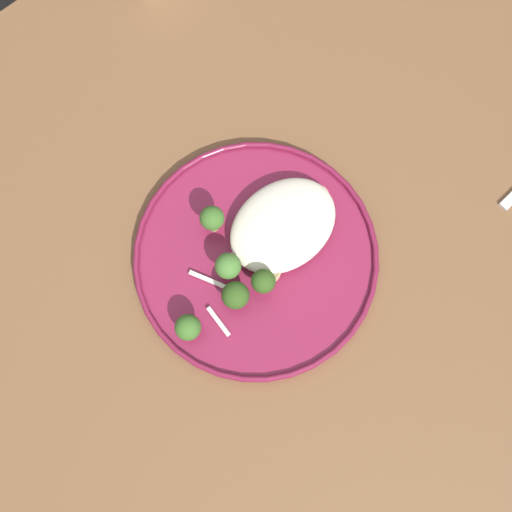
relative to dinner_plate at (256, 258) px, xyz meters
name	(u,v)px	position (x,y,z in m)	size (l,w,h in m)	color
ground	(253,350)	(-0.04, -0.03, -0.75)	(6.00, 6.00, 0.00)	#2D2B28
wooden_dining_table	(250,308)	(-0.04, -0.03, -0.09)	(1.40, 1.00, 0.74)	brown
dinner_plate	(256,258)	(0.00, 0.00, 0.00)	(0.29, 0.29, 0.02)	maroon
noodle_bed	(283,225)	(0.05, 0.01, 0.02)	(0.14, 0.10, 0.03)	beige
seared_scallop_tiny_bay	(317,198)	(0.10, 0.01, 0.01)	(0.03, 0.03, 0.02)	#DBB77A
seared_scallop_rear_pale	(269,272)	(0.00, -0.02, 0.01)	(0.03, 0.03, 0.02)	#DBB77A
seared_scallop_large_seared	(267,248)	(0.02, 0.00, 0.01)	(0.02, 0.02, 0.01)	beige
seared_scallop_half_hidden	(258,227)	(0.02, 0.03, 0.01)	(0.03, 0.03, 0.02)	#E5C689
seared_scallop_right_edge	(284,225)	(0.05, 0.01, 0.01)	(0.03, 0.03, 0.01)	#DBB77A
broccoli_floret_beside_noodles	(235,296)	(-0.05, -0.02, 0.03)	(0.03, 0.03, 0.05)	#89A356
broccoli_floret_small_sprig	(188,328)	(-0.11, -0.02, 0.03)	(0.03, 0.03, 0.04)	#89A356
broccoli_floret_front_edge	(262,281)	(-0.02, -0.03, 0.03)	(0.03, 0.03, 0.05)	#89A356
broccoli_floret_rear_charred	(229,266)	(-0.03, 0.01, 0.03)	(0.03, 0.03, 0.05)	#89A356
broccoli_floret_center_pile	(212,219)	(-0.02, 0.06, 0.04)	(0.03, 0.03, 0.05)	#89A356
onion_sliver_short_strip	(209,280)	(-0.06, 0.01, 0.01)	(0.05, 0.01, 0.00)	silver
onion_sliver_pale_crescent	(218,321)	(-0.08, -0.03, 0.01)	(0.04, 0.01, 0.00)	silver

